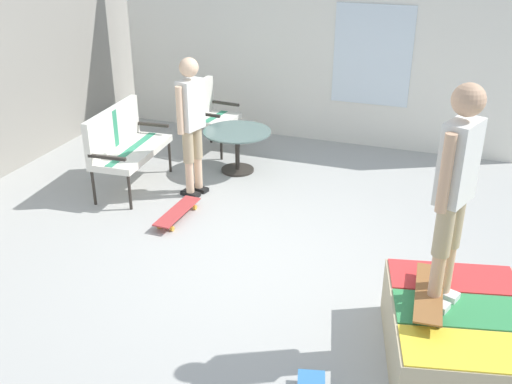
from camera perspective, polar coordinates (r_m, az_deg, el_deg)
The scene contains 10 objects.
ground_plane at distance 6.02m, azimuth 0.16°, elevation -7.29°, with size 12.00×12.00×0.10m, color #A8A8A3.
house_facade at distance 9.07m, azimuth 5.46°, elevation 12.71°, with size 0.23×6.00×2.48m.
skate_ramp at distance 4.92m, azimuth 19.14°, elevation -12.97°, with size 1.67×1.95×0.51m.
patio_bench at distance 7.59m, azimuth -12.58°, elevation 4.79°, with size 1.28×0.63×1.02m.
patio_chair_near_house at distance 8.67m, azimuth -4.59°, elevation 7.87°, with size 0.67×0.61×1.02m.
patio_table at distance 7.95m, azimuth -1.80°, elevation 4.72°, with size 0.90×0.90×0.57m.
person_watching at distance 7.12m, azimuth -6.21°, elevation 7.11°, with size 0.47×0.30×1.69m.
person_skater at distance 4.34m, azimuth 18.52°, elevation 0.83°, with size 0.45×0.32×1.68m.
skateboard_by_bench at distance 6.85m, azimuth -7.51°, elevation -1.91°, with size 0.80×0.22×0.10m.
skateboard_on_ramp at distance 4.71m, azimuth 16.16°, elevation -9.29°, with size 0.81×0.25×0.10m.
Camera 1 is at (-4.78, -1.70, 3.18)m, focal length 41.91 mm.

